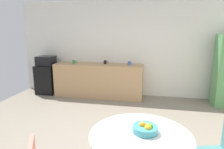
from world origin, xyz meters
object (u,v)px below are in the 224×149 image
(fruit_bowl, at_px, (145,129))
(mug_red, at_px, (74,62))
(microwave, at_px, (46,61))
(mug_green, at_px, (129,63))
(mug_white, at_px, (105,62))
(round_table, at_px, (140,148))
(mini_fridge, at_px, (47,79))

(fruit_bowl, relative_size, mug_red, 2.02)
(microwave, height_order, mug_green, microwave)
(microwave, distance_m, mug_green, 2.38)
(mug_white, bearing_deg, round_table, -71.10)
(round_table, relative_size, fruit_bowl, 3.99)
(microwave, height_order, mug_red, microwave)
(mini_fridge, height_order, fruit_bowl, fruit_bowl)
(mini_fridge, bearing_deg, round_table, -48.79)
(round_table, bearing_deg, fruit_bowl, 46.44)
(mug_green, relative_size, mug_red, 1.00)
(mug_red, bearing_deg, fruit_bowl, -57.22)
(mug_white, height_order, mug_red, same)
(fruit_bowl, bearing_deg, microwave, 132.10)
(microwave, relative_size, fruit_bowl, 1.84)
(microwave, xyz_separation_m, mug_red, (0.86, -0.03, 0.00))
(fruit_bowl, distance_m, mug_white, 3.52)
(mini_fridge, distance_m, mug_white, 1.80)
(mini_fridge, bearing_deg, microwave, 0.00)
(fruit_bowl, distance_m, mug_red, 3.79)
(mug_green, bearing_deg, microwave, -179.57)
(round_table, relative_size, mug_red, 8.07)
(round_table, xyz_separation_m, mug_red, (-2.00, 3.23, 0.34))
(microwave, bearing_deg, mug_white, 2.91)
(mug_white, distance_m, mug_green, 0.67)
(mini_fridge, distance_m, mug_green, 2.44)
(microwave, relative_size, mug_white, 3.72)
(mug_white, xyz_separation_m, mug_red, (-0.86, -0.12, 0.00))
(microwave, bearing_deg, mug_red, -2.29)
(mini_fridge, xyz_separation_m, mug_white, (1.71, 0.09, 0.54))
(mug_white, bearing_deg, fruit_bowl, -70.13)
(round_table, distance_m, mug_white, 3.56)
(round_table, bearing_deg, mini_fridge, 131.21)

